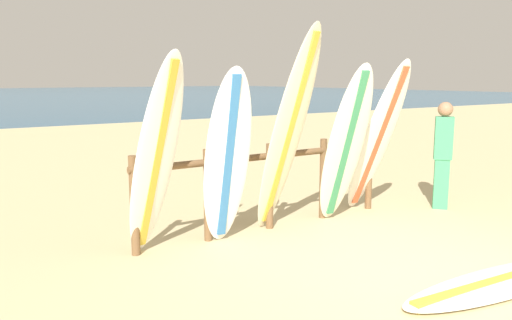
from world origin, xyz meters
The scene contains 9 objects.
ground_plane centered at (0.00, 0.00, 0.00)m, with size 120.00×120.00×0.00m, color #CCB784.
surfboard_rack centered at (-0.34, 2.51, 0.66)m, with size 3.54×0.09×1.05m.
surfboard_leaning_far_left centered at (-1.92, 2.24, 1.06)m, with size 0.62×0.88×2.11m.
surfboard_leaning_left centered at (-1.10, 2.23, 0.98)m, with size 0.57×0.54×1.97m.
surfboard_leaning_center_left centered at (-0.34, 2.17, 1.22)m, with size 0.61×0.99×2.44m.
surfboard_leaning_center centered at (0.49, 2.08, 1.01)m, with size 0.65×0.89×2.02m.
surfboard_leaning_center_right centered at (1.20, 2.22, 1.04)m, with size 0.56×1.02×2.08m.
surfboard_lying_on_sand centered at (0.39, -0.09, 0.04)m, with size 2.45×0.76×0.08m.
beachgoer_standing centered at (2.23, 1.94, 0.83)m, with size 0.27×0.28×1.51m.
Camera 1 is at (-3.87, -2.44, 1.84)m, focal length 35.66 mm.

